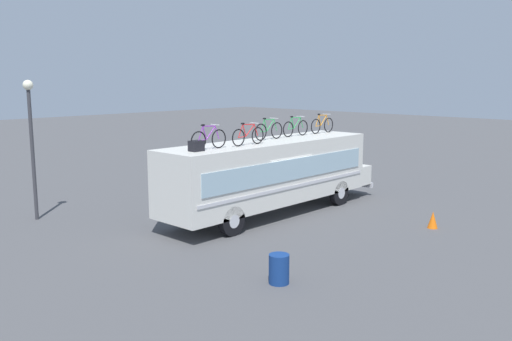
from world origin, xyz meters
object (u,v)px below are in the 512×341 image
Objects in this scene: trash_bin at (279,269)px; rooftop_bicycle_5 at (322,125)px; bus at (272,172)px; street_lamp at (31,130)px; rooftop_bicycle_3 at (269,130)px; rooftop_bicycle_4 at (296,128)px; rooftop_bicycle_2 at (248,136)px; traffic_cone at (433,220)px; luggage_bag_1 at (196,146)px; rooftop_bicycle_1 at (209,139)px.

rooftop_bicycle_5 is at bearing 30.74° from trash_bin.
bus is 2.05× the size of street_lamp.
bus is 6.77× the size of rooftop_bicycle_3.
rooftop_bicycle_5 is (1.86, -0.03, 0.01)m from rooftop_bicycle_4.
rooftop_bicycle_3 is at bearing 65.95° from bus.
rooftop_bicycle_2 is 3.75m from rooftop_bicycle_4.
rooftop_bicycle_5 reaches higher than traffic_cone.
bus is at bearing 43.18° from trash_bin.
rooftop_bicycle_5 is at bearing 4.85° from bus.
luggage_bag_1 reaches higher than trash_bin.
luggage_bag_1 reaches higher than traffic_cone.
rooftop_bicycle_5 reaches higher than bus.
rooftop_bicycle_5 reaches higher than luggage_bag_1.
bus is at bearing 3.73° from luggage_bag_1.
rooftop_bicycle_1 reaches higher than rooftop_bicycle_2.
rooftop_bicycle_1 is 2.61× the size of traffic_cone.
rooftop_bicycle_3 is at bearing 19.63° from rooftop_bicycle_2.
rooftop_bicycle_1 is at bearing -175.60° from rooftop_bicycle_5.
luggage_bag_1 is 0.73× the size of traffic_cone.
rooftop_bicycle_1 is 0.99× the size of rooftop_bicycle_4.
rooftop_bicycle_1 is 7.40m from rooftop_bicycle_5.
rooftop_bicycle_3 reaches higher than rooftop_bicycle_2.
trash_bin is (-9.36, -5.57, -3.00)m from rooftop_bicycle_5.
rooftop_bicycle_5 is at bearing 7.18° from rooftop_bicycle_2.
rooftop_bicycle_1 is at bearing 68.36° from trash_bin.
luggage_bag_1 is 0.28× the size of rooftop_bicycle_5.
rooftop_bicycle_2 reaches higher than trash_bin.
rooftop_bicycle_5 is 11.30m from trash_bin.
rooftop_bicycle_5 reaches higher than rooftop_bicycle_2.
luggage_bag_1 is (-4.21, -0.27, 1.46)m from bus.
rooftop_bicycle_3 is 1.00× the size of rooftop_bicycle_4.
traffic_cone is at bearing -3.61° from trash_bin.
rooftop_bicycle_1 reaches higher than rooftop_bicycle_4.
rooftop_bicycle_2 is 2.02m from rooftop_bicycle_3.
street_lamp is (-7.13, 5.86, 0.14)m from rooftop_bicycle_3.
rooftop_bicycle_4 is at bearing 95.58° from traffic_cone.
rooftop_bicycle_4 is at bearing 11.25° from rooftop_bicycle_2.
rooftop_bicycle_3 is (3.74, 0.55, 0.00)m from rooftop_bicycle_1.
bus reaches higher than trash_bin.
rooftop_bicycle_4 reaches higher than rooftop_bicycle_2.
trash_bin is at bearing -111.64° from rooftop_bicycle_1.
rooftop_bicycle_5 is at bearing 0.29° from rooftop_bicycle_3.
bus is 17.81× the size of traffic_cone.
bus is 13.73× the size of trash_bin.
rooftop_bicycle_2 is at bearing -172.82° from rooftop_bicycle_5.
luggage_bag_1 is 9.14m from traffic_cone.
rooftop_bicycle_1 is at bearing 2.43° from luggage_bag_1.
bus is 4.46m from luggage_bag_1.
rooftop_bicycle_1 is 3.78m from rooftop_bicycle_3.
rooftop_bicycle_1 and rooftop_bicycle_3 have the same top height.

